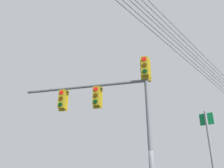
# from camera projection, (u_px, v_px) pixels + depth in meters

# --- Properties ---
(signal_mast_assembly) EXTENTS (6.15, 1.22, 6.62)m
(signal_mast_assembly) POSITION_uv_depth(u_px,v_px,m) (118.00, 100.00, 10.79)
(signal_mast_assembly) COLOR slate
(signal_mast_assembly) RESTS_ON ground
(route_sign_secondary) EXTENTS (0.33, 0.20, 3.09)m
(route_sign_secondary) POSITION_uv_depth(u_px,v_px,m) (212.00, 159.00, 6.10)
(route_sign_secondary) COLOR slate
(route_sign_secondary) RESTS_ON ground
(overhead_wire_span) EXTENTS (15.75, 24.42, 2.35)m
(overhead_wire_span) POSITION_uv_depth(u_px,v_px,m) (156.00, 21.00, 13.28)
(overhead_wire_span) COLOR black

